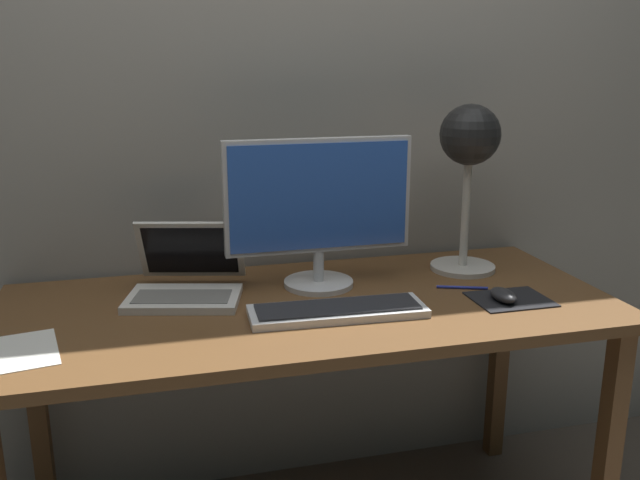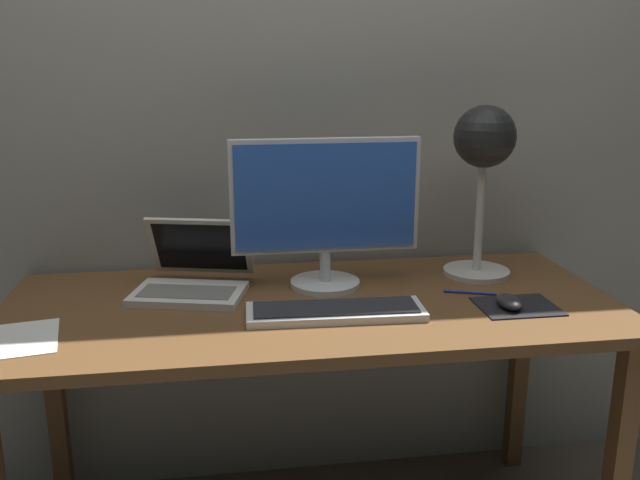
# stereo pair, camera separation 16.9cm
# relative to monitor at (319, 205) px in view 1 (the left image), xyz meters

# --- Properties ---
(back_wall) EXTENTS (4.80, 0.06, 2.60)m
(back_wall) POSITION_rel_monitor_xyz_m (-0.06, 0.28, 0.33)
(back_wall) COLOR #9E998E
(back_wall) RESTS_ON ground
(desk) EXTENTS (1.60, 0.70, 0.74)m
(desk) POSITION_rel_monitor_xyz_m (-0.06, -0.12, -0.31)
(desk) COLOR brown
(desk) RESTS_ON ground
(monitor) EXTENTS (0.52, 0.19, 0.41)m
(monitor) POSITION_rel_monitor_xyz_m (0.00, 0.00, 0.00)
(monitor) COLOR silver
(monitor) RESTS_ON desk
(keyboard_main) EXTENTS (0.45, 0.16, 0.03)m
(keyboard_main) POSITION_rel_monitor_xyz_m (-0.01, -0.23, -0.22)
(keyboard_main) COLOR silver
(keyboard_main) RESTS_ON desk
(laptop) EXTENTS (0.35, 0.33, 0.19)m
(laptop) POSITION_rel_monitor_xyz_m (-0.36, 0.02, -0.18)
(laptop) COLOR silver
(laptop) RESTS_ON desk
(desk_lamp) EXTENTS (0.19, 0.19, 0.49)m
(desk_lamp) POSITION_rel_monitor_xyz_m (0.46, 0.04, 0.13)
(desk_lamp) COLOR beige
(desk_lamp) RESTS_ON desk
(mousepad) EXTENTS (0.20, 0.16, 0.00)m
(mousepad) POSITION_rel_monitor_xyz_m (0.46, -0.24, -0.23)
(mousepad) COLOR black
(mousepad) RESTS_ON desk
(mouse) EXTENTS (0.06, 0.10, 0.03)m
(mouse) POSITION_rel_monitor_xyz_m (0.43, -0.25, -0.21)
(mouse) COLOR #28282B
(mouse) RESTS_ON mousepad
(paper_sheet_near_mouse) EXTENTS (0.18, 0.23, 0.00)m
(paper_sheet_near_mouse) POSITION_rel_monitor_xyz_m (-0.74, -0.26, -0.23)
(paper_sheet_near_mouse) COLOR white
(paper_sheet_near_mouse) RESTS_ON desk
(pen) EXTENTS (0.13, 0.06, 0.01)m
(pen) POSITION_rel_monitor_xyz_m (0.38, -0.13, -0.23)
(pen) COLOR #2633A5
(pen) RESTS_ON desk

